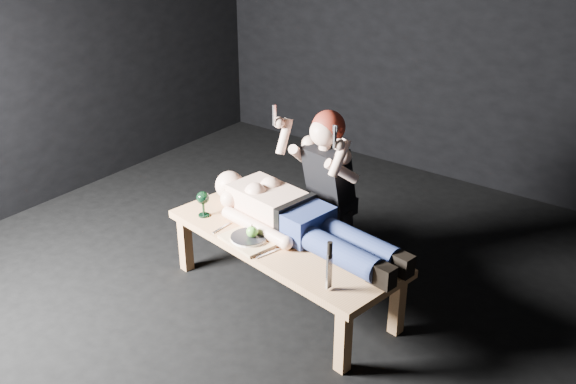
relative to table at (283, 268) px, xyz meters
The scene contains 13 objects.
ground 0.24m from the table, 62.46° to the right, with size 5.00×5.00×0.00m, color black.
back_wall 2.75m from the table, 89.20° to the left, with size 5.00×5.00×0.00m, color black.
table is the anchor object (origin of this frame).
lying_man 0.38m from the table, 57.57° to the left, with size 1.59×0.48×0.26m, color beige, non-canonical shape.
kneeling_woman 0.65m from the table, 85.29° to the left, with size 0.64×0.72×1.21m, color black, non-canonical shape.
serving_tray 0.32m from the table, 130.92° to the right, with size 0.33×0.24×0.02m, color tan.
plate 0.33m from the table, 130.92° to the right, with size 0.22×0.22×0.02m, color white.
apple 0.36m from the table, 128.41° to the right, with size 0.07×0.07×0.07m, color green.
goblet 0.68m from the table, behind, with size 0.09×0.09×0.18m, color black, non-canonical shape.
fork_flat 0.47m from the table, 160.38° to the right, with size 0.02×0.17×0.01m, color #B2B2B7.
knife_flat 0.31m from the table, 78.31° to the right, with size 0.02×0.17×0.01m, color #B2B2B7.
spoon_flat 0.24m from the table, 104.29° to the right, with size 0.02×0.17×0.01m, color #B2B2B7.
carving_knife 0.72m from the table, 29.04° to the right, with size 0.04×0.04×0.30m, color #B2B2B7, non-canonical shape.
Camera 1 is at (2.09, -2.71, 2.46)m, focal length 40.22 mm.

